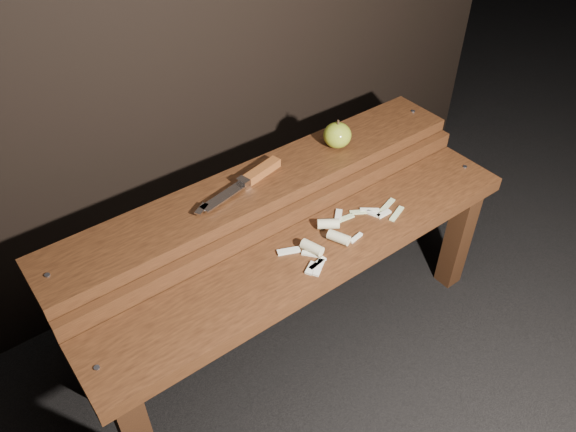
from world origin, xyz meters
TOP-DOWN VIEW (x-y plane):
  - ground at (0.00, 0.00)m, footprint 60.00×60.00m
  - bench_front_tier at (0.00, -0.06)m, footprint 1.20×0.20m
  - bench_rear_tier at (0.00, 0.17)m, footprint 1.20×0.21m
  - apple at (0.25, 0.17)m, footprint 0.08×0.08m
  - knife at (-0.02, 0.18)m, footprint 0.29×0.08m
  - apple_scraps at (0.06, -0.05)m, footprint 0.38×0.16m

SIDE VIEW (x-z plane):
  - ground at x=0.00m, z-range 0.00..0.00m
  - bench_front_tier at x=0.00m, z-range 0.14..0.56m
  - bench_rear_tier at x=0.00m, z-range 0.16..0.67m
  - apple_scraps at x=0.06m, z-range 0.42..0.44m
  - knife at x=-0.02m, z-range 0.50..0.52m
  - apple at x=0.25m, z-range 0.49..0.58m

